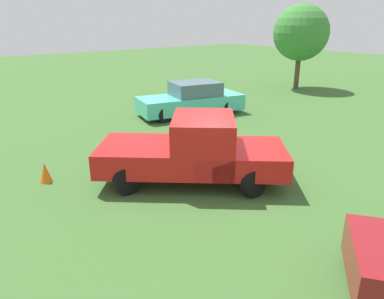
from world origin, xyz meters
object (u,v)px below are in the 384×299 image
at_px(pickup_truck, 197,149).
at_px(traffic_cone, 45,172).
at_px(tree_back_left, 301,33).
at_px(sedan_near, 192,100).

height_order(pickup_truck, traffic_cone, pickup_truck).
relative_size(tree_back_left, traffic_cone, 9.05).
xyz_separation_m(sedan_near, tree_back_left, (-9.18, -1.03, 2.64)).
bearing_deg(pickup_truck, tree_back_left, -112.32).
height_order(pickup_truck, tree_back_left, tree_back_left).
distance_m(pickup_truck, traffic_cone, 4.09).
distance_m(pickup_truck, sedan_near, 7.24).
xyz_separation_m(tree_back_left, traffic_cone, (16.79, 4.29, -3.05)).
relative_size(sedan_near, traffic_cone, 9.06).
height_order(sedan_near, traffic_cone, sedan_near).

